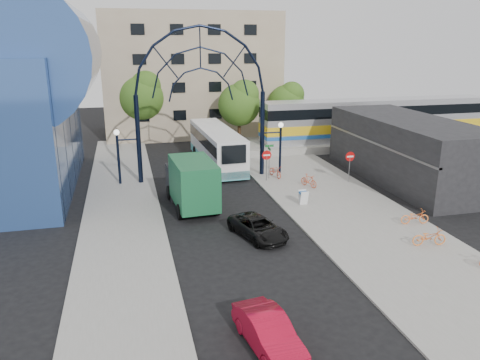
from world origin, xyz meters
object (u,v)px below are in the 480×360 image
object	(u,v)px
green_truck	(191,182)
city_bus	(217,146)
tree_north_b	(142,94)
red_sedan	(269,332)
do_not_enter_sign	(350,160)
tree_north_a	(240,102)
sandwich_board	(303,196)
black_suv	(258,228)
stop_sign	(267,158)
train_car	(376,119)
bike_far_a	(415,217)
bike_far_c	(429,237)
street_name_sign	(269,154)
bike_near_b	(309,181)
tree_north_c	(288,101)
bike_near_a	(275,171)
gateway_arch	(201,73)

from	to	relation	value
green_truck	city_bus	bearing A→B (deg)	66.43
tree_north_b	red_sedan	world-z (taller)	tree_north_b
do_not_enter_sign	tree_north_a	bearing A→B (deg)	107.03
green_truck	sandwich_board	bearing A→B (deg)	-16.87
black_suv	stop_sign	bearing A→B (deg)	52.98
train_car	stop_sign	bearing A→B (deg)	-146.66
green_truck	train_car	bearing A→B (deg)	29.59
do_not_enter_sign	bike_far_a	world-z (taller)	do_not_enter_sign
do_not_enter_sign	sandwich_board	bearing A→B (deg)	-143.32
green_truck	bike_far_a	bearing A→B (deg)	-31.30
do_not_enter_sign	bike_far_c	bearing A→B (deg)	-95.46
street_name_sign	bike_near_b	world-z (taller)	street_name_sign
do_not_enter_sign	red_sedan	size ratio (longest dim) A/B	0.62
tree_north_c	red_sedan	world-z (taller)	tree_north_c
do_not_enter_sign	bike_near_a	size ratio (longest dim) A/B	1.35
do_not_enter_sign	city_bus	distance (m)	12.24
train_car	green_truck	world-z (taller)	train_car
tree_north_b	black_suv	size ratio (longest dim) A/B	1.86
tree_north_b	bike_far_c	xyz separation A→B (m)	(13.73, -31.89, -4.65)
tree_north_b	city_bus	size ratio (longest dim) A/B	0.66
tree_north_c	street_name_sign	bearing A→B (deg)	-114.31
tree_north_a	black_suv	xyz separation A→B (m)	(-5.01, -24.30, -4.01)
tree_north_b	train_car	bearing A→B (deg)	-18.36
green_truck	black_suv	distance (m)	6.90
sandwich_board	train_car	xyz separation A→B (m)	(14.40, 16.02, 2.16)
train_car	black_suv	size ratio (longest dim) A/B	5.84
street_name_sign	city_bus	world-z (taller)	city_bus
gateway_arch	green_truck	world-z (taller)	gateway_arch
stop_sign	tree_north_c	distance (m)	17.68
tree_north_b	tree_north_c	size ratio (longest dim) A/B	1.23
street_name_sign	black_suv	bearing A→B (deg)	-110.44
black_suv	bike_far_a	xyz separation A→B (m)	(9.83, -0.63, -0.01)
sandwich_board	bike_far_c	size ratio (longest dim) A/B	0.52
green_truck	bike_near_a	world-z (taller)	green_truck
bike_near_b	tree_north_c	bearing A→B (deg)	51.81
street_name_sign	black_suv	xyz separation A→B (m)	(-4.09, -10.97, -1.53)
sandwich_board	tree_north_c	xyz separation A→B (m)	(6.52, 21.95, 3.53)
bike_far_a	black_suv	bearing A→B (deg)	95.14
train_car	do_not_enter_sign	bearing A→B (deg)	-126.87
street_name_sign	bike_near_a	distance (m)	1.66
bike_near_b	bike_far_a	distance (m)	9.32
gateway_arch	bike_near_b	xyz separation A→B (m)	(7.48, -4.34, -7.94)
tree_north_a	tree_north_c	size ratio (longest dim) A/B	1.08
street_name_sign	city_bus	size ratio (longest dim) A/B	0.23
train_car	sandwich_board	bearing A→B (deg)	-131.95
train_car	city_bus	xyz separation A→B (m)	(-18.02, -3.74, -1.16)
bike_near_b	bike_far_c	world-z (taller)	bike_far_c
tree_north_a	bike_near_b	distance (m)	16.81
tree_north_b	bike_near_a	world-z (taller)	tree_north_b
bike_near_b	green_truck	bearing A→B (deg)	167.57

